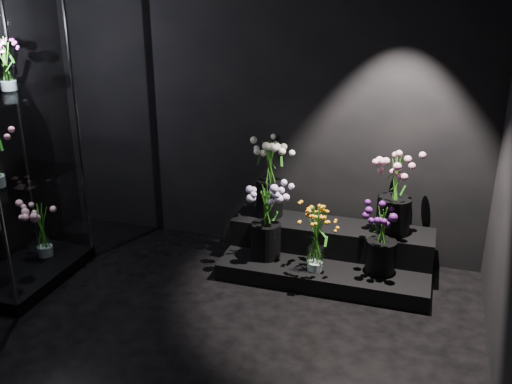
% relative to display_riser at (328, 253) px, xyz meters
% --- Properties ---
extents(floor, '(4.00, 4.00, 0.00)m').
position_rel_display_riser_xyz_m(floor, '(-0.72, -1.65, -0.16)').
color(floor, black).
rests_on(floor, ground).
extents(wall_back, '(4.00, 0.00, 4.00)m').
position_rel_display_riser_xyz_m(wall_back, '(-0.72, 0.35, 1.24)').
color(wall_back, black).
rests_on(wall_back, floor).
extents(display_riser, '(1.74, 0.77, 0.39)m').
position_rel_display_riser_xyz_m(display_riser, '(0.00, 0.00, 0.00)').
color(display_riser, black).
rests_on(display_riser, floor).
extents(display_case, '(0.63, 1.05, 2.30)m').
position_rel_display_riser_xyz_m(display_case, '(-2.39, -0.93, 0.99)').
color(display_case, black).
rests_on(display_case, floor).
extents(bouquet_orange_bells, '(0.35, 0.35, 0.56)m').
position_rel_display_riser_xyz_m(bouquet_orange_bells, '(-0.05, -0.30, 0.27)').
color(bouquet_orange_bells, white).
rests_on(bouquet_orange_bells, display_riser).
extents(bouquet_lilac, '(0.45, 0.45, 0.67)m').
position_rel_display_riser_xyz_m(bouquet_lilac, '(-0.51, -0.20, 0.36)').
color(bouquet_lilac, black).
rests_on(bouquet_lilac, display_riser).
extents(bouquet_purple, '(0.40, 0.40, 0.58)m').
position_rel_display_riser_xyz_m(bouquet_purple, '(0.46, -0.17, 0.32)').
color(bouquet_purple, black).
rests_on(bouquet_purple, display_riser).
extents(bouquet_cream_roses, '(0.40, 0.40, 0.71)m').
position_rel_display_riser_xyz_m(bouquet_cream_roses, '(-0.58, 0.14, 0.64)').
color(bouquet_cream_roses, black).
rests_on(bouquet_cream_roses, display_riser).
extents(bouquet_pink_roses, '(0.46, 0.46, 0.70)m').
position_rel_display_riser_xyz_m(bouquet_pink_roses, '(0.51, 0.10, 0.61)').
color(bouquet_pink_roses, black).
rests_on(bouquet_pink_roses, display_riser).
extents(bouquet_case_magenta, '(0.26, 0.26, 0.40)m').
position_rel_display_riser_xyz_m(bouquet_case_magenta, '(-2.42, -0.77, 1.62)').
color(bouquet_case_magenta, white).
rests_on(bouquet_case_magenta, display_case).
extents(bouquet_case_base_pink, '(0.36, 0.36, 0.50)m').
position_rel_display_riser_xyz_m(bouquet_case_base_pink, '(-2.38, -0.69, 0.21)').
color(bouquet_case_base_pink, white).
rests_on(bouquet_case_base_pink, display_case).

